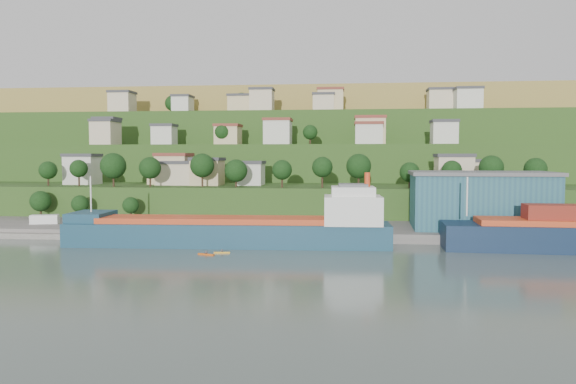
# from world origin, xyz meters

# --- Properties ---
(ground) EXTENTS (500.00, 500.00, 0.00)m
(ground) POSITION_xyz_m (0.00, 0.00, 0.00)
(ground) COLOR #465652
(ground) RESTS_ON ground
(quay) EXTENTS (220.00, 26.00, 4.00)m
(quay) POSITION_xyz_m (20.00, 28.00, 0.00)
(quay) COLOR slate
(quay) RESTS_ON ground
(pebble_beach) EXTENTS (40.00, 18.00, 2.40)m
(pebble_beach) POSITION_xyz_m (-55.00, 22.00, 0.00)
(pebble_beach) COLOR slate
(pebble_beach) RESTS_ON ground
(hillside) EXTENTS (360.00, 210.92, 96.00)m
(hillside) POSITION_xyz_m (-0.02, 168.70, 0.08)
(hillside) COLOR #284719
(hillside) RESTS_ON ground
(cargo_ship_near) EXTENTS (66.13, 13.04, 16.90)m
(cargo_ship_near) POSITION_xyz_m (-2.86, 9.46, 2.70)
(cargo_ship_near) COLOR #153F52
(cargo_ship_near) RESTS_ON ground
(warehouse) EXTENTS (31.76, 20.26, 12.80)m
(warehouse) POSITION_xyz_m (49.01, 27.44, 8.43)
(warehouse) COLOR #214F63
(warehouse) RESTS_ON quay
(caravan) EXTENTS (6.81, 4.33, 2.95)m
(caravan) POSITION_xyz_m (-53.35, 24.91, 2.67)
(caravan) COLOR white
(caravan) RESTS_ON pebble_beach
(dinghy) EXTENTS (4.10, 2.84, 0.77)m
(dinghy) POSITION_xyz_m (-39.42, 20.05, 1.58)
(dinghy) COLOR silver
(dinghy) RESTS_ON pebble_beach
(kayak_orange) EXTENTS (3.32, 1.61, 0.83)m
(kayak_orange) POSITION_xyz_m (-6.61, -2.00, 0.24)
(kayak_orange) COLOR #DB5813
(kayak_orange) RESTS_ON ground
(kayak_yellow) EXTENTS (3.08, 0.94, 0.76)m
(kayak_yellow) POSITION_xyz_m (-4.17, 0.27, 0.22)
(kayak_yellow) COLOR #EFA51C
(kayak_yellow) RESTS_ON ground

